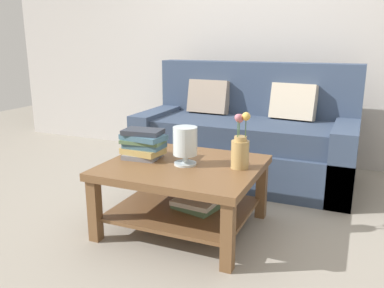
{
  "coord_description": "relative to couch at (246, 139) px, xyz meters",
  "views": [
    {
      "loc": [
        1.04,
        -2.61,
        1.26
      ],
      "look_at": [
        -0.02,
        -0.14,
        0.56
      ],
      "focal_mm": 37.46,
      "sensor_mm": 36.0,
      "label": 1
    }
  ],
  "objects": [
    {
      "name": "flower_pitcher",
      "position": [
        0.28,
        -1.14,
        0.23
      ],
      "size": [
        0.12,
        0.12,
        0.37
      ],
      "color": "tan",
      "rests_on": "coffee_table"
    },
    {
      "name": "book_stack_main",
      "position": [
        -0.4,
        -1.2,
        0.2
      ],
      "size": [
        0.32,
        0.22,
        0.2
      ],
      "color": "slate",
      "rests_on": "coffee_table"
    },
    {
      "name": "coffee_table",
      "position": [
        -0.09,
        -1.21,
        -0.03
      ],
      "size": [
        1.01,
        0.88,
        0.46
      ],
      "color": "brown",
      "rests_on": "ground"
    },
    {
      "name": "ground_plane",
      "position": [
        -0.07,
        -0.91,
        -0.36
      ],
      "size": [
        10.0,
        10.0,
        0.0
      ],
      "primitive_type": "plane",
      "color": "gray"
    },
    {
      "name": "back_wall",
      "position": [
        -0.07,
        0.74,
        0.99
      ],
      "size": [
        6.4,
        0.12,
        2.7
      ],
      "primitive_type": "cube",
      "color": "#BCB7B2",
      "rests_on": "ground"
    },
    {
      "name": "couch",
      "position": [
        0.0,
        0.0,
        0.0
      ],
      "size": [
        1.93,
        0.9,
        1.06
      ],
      "color": "#384760",
      "rests_on": "ground"
    },
    {
      "name": "glass_hurricane_vase",
      "position": [
        -0.07,
        -1.22,
        0.25
      ],
      "size": [
        0.16,
        0.16,
        0.25
      ],
      "color": "silver",
      "rests_on": "coffee_table"
    }
  ]
}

